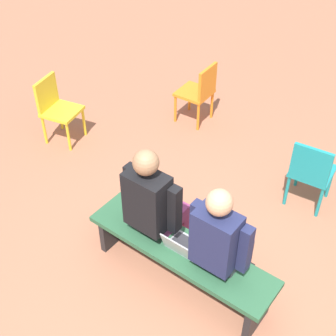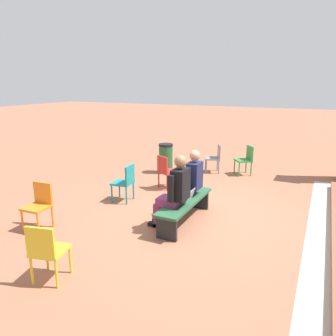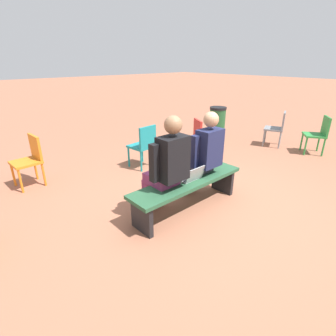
# 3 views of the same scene
# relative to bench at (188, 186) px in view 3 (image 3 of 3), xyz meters

# --- Properties ---
(ground_plane) EXTENTS (60.00, 60.00, 0.00)m
(ground_plane) POSITION_rel_bench_xyz_m (-0.33, 0.12, -0.35)
(ground_plane) COLOR #9E6047
(bench) EXTENTS (1.80, 0.44, 0.45)m
(bench) POSITION_rel_bench_xyz_m (0.00, 0.00, 0.00)
(bench) COLOR #285638
(bench) RESTS_ON ground
(person_student) EXTENTS (0.54, 0.68, 1.34)m
(person_student) POSITION_rel_bench_xyz_m (-0.37, -0.07, 0.36)
(person_student) COLOR #383842
(person_student) RESTS_ON ground
(person_adult) EXTENTS (0.57, 0.72, 1.38)m
(person_adult) POSITION_rel_bench_xyz_m (0.33, -0.07, 0.38)
(person_adult) COLOR #7F2D5B
(person_adult) RESTS_ON ground
(laptop) EXTENTS (0.32, 0.29, 0.21)m
(laptop) POSITION_rel_bench_xyz_m (-0.04, 0.01, 0.15)
(laptop) COLOR #9EA0A5
(laptop) RESTS_ON bench
(plastic_chair_far_right) EXTENTS (0.46, 0.46, 0.84)m
(plastic_chair_far_right) POSITION_rel_bench_xyz_m (-0.49, -1.64, 0.13)
(plastic_chair_far_right) COLOR teal
(plastic_chair_far_right) RESTS_ON ground
(plastic_chair_far_left) EXTENTS (0.59, 0.59, 0.84)m
(plastic_chair_far_left) POSITION_rel_bench_xyz_m (-3.86, 0.27, 0.13)
(plastic_chair_far_left) COLOR #2D893D
(plastic_chair_far_left) RESTS_ON ground
(plastic_chair_by_pillar) EXTENTS (0.44, 0.44, 0.84)m
(plastic_chair_by_pillar) POSITION_rel_bench_xyz_m (1.36, -2.29, 0.13)
(plastic_chair_by_pillar) COLOR orange
(plastic_chair_by_pillar) RESTS_ON ground
(plastic_chair_mid_courtyard) EXTENTS (0.55, 0.55, 0.84)m
(plastic_chair_mid_courtyard) POSITION_rel_bench_xyz_m (-3.71, -0.61, 0.13)
(plastic_chair_mid_courtyard) COLOR gray
(plastic_chair_mid_courtyard) RESTS_ON ground
(plastic_chair_foreground) EXTENTS (0.57, 0.57, 0.84)m
(plastic_chair_foreground) POSITION_rel_bench_xyz_m (-1.70, -1.23, 0.13)
(plastic_chair_foreground) COLOR red
(plastic_chair_foreground) RESTS_ON ground
(litter_bin) EXTENTS (0.42, 0.42, 0.86)m
(litter_bin) POSITION_rel_bench_xyz_m (-3.04, -1.89, 0.08)
(litter_bin) COLOR #23562D
(litter_bin) RESTS_ON ground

